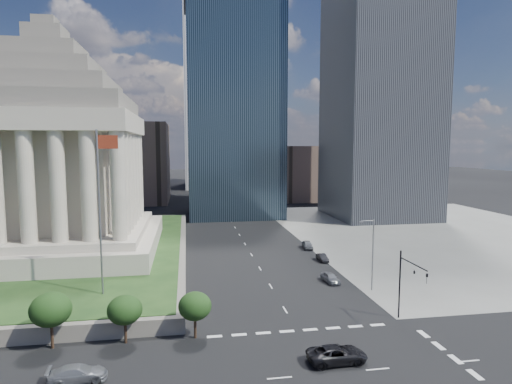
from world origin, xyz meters
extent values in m
plane|color=black|center=(0.00, 100.00, 0.00)|extent=(500.00, 500.00, 0.00)
cube|color=slate|center=(46.00, 60.00, 0.01)|extent=(68.00, 90.00, 0.03)
cylinder|color=slate|center=(-22.00, 24.00, 11.90)|extent=(0.24, 0.24, 20.00)
cube|color=maroon|center=(-20.80, 24.00, 20.40)|extent=(2.40, 0.05, 1.60)
cube|color=black|center=(2.00, 95.00, 30.00)|extent=(26.00, 26.00, 60.00)
cube|color=black|center=(42.00, 85.00, 50.00)|extent=(26.00, 28.00, 100.00)
cube|color=brown|center=(32.00, 130.00, 10.00)|extent=(20.00, 30.00, 20.00)
cube|color=brown|center=(-30.00, 130.00, 14.00)|extent=(24.00, 30.00, 28.00)
cylinder|color=black|center=(12.50, 15.50, 4.00)|extent=(0.18, 0.18, 8.00)
cylinder|color=black|center=(12.50, 12.75, 7.20)|extent=(0.14, 5.50, 0.14)
cube|color=black|center=(12.50, 10.00, 6.40)|extent=(0.30, 0.30, 1.10)
cylinder|color=slate|center=(13.50, 25.00, 5.00)|extent=(0.16, 0.16, 10.00)
cylinder|color=slate|center=(12.60, 25.00, 9.80)|extent=(1.80, 0.12, 0.12)
cube|color=slate|center=(11.70, 25.00, 9.70)|extent=(0.50, 0.22, 0.14)
imported|color=black|center=(1.81, 6.78, 0.78)|extent=(5.66, 2.73, 1.55)
imported|color=slate|center=(-21.04, 7.26, 0.70)|extent=(5.02, 2.47, 1.40)
imported|color=gray|center=(9.00, 29.33, 0.71)|extent=(4.30, 2.08, 1.41)
imported|color=black|center=(11.50, 40.72, 0.61)|extent=(3.70, 1.34, 1.21)
imported|color=slate|center=(11.50, 50.02, 0.75)|extent=(2.25, 4.57, 1.50)
camera|label=1|loc=(-11.65, -29.13, 19.88)|focal=30.00mm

